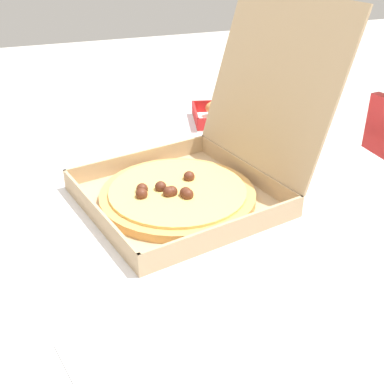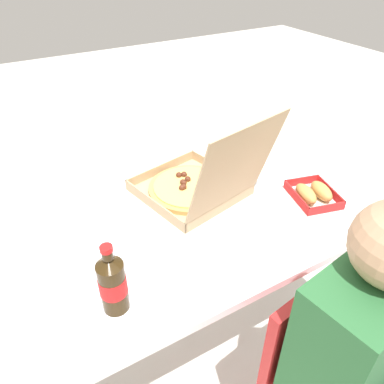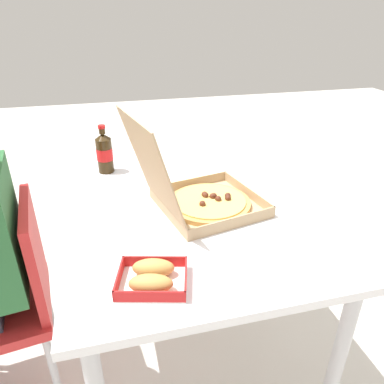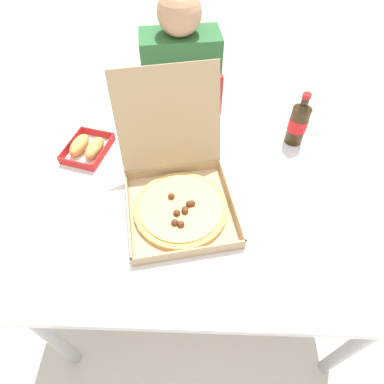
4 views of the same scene
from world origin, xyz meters
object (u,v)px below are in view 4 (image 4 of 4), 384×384
object	(u,v)px
diner_person	(181,84)
chair	(183,123)
bread_side_box	(87,148)
cola_bottle	(298,122)
pizza_box_open	(179,193)
paper_menu	(308,265)

from	to	relation	value
diner_person	chair	bearing A→B (deg)	-81.73
bread_side_box	cola_bottle	world-z (taller)	cola_bottle
pizza_box_open	cola_bottle	world-z (taller)	pizza_box_open
chair	pizza_box_open	bearing A→B (deg)	-87.60
bread_side_box	cola_bottle	bearing A→B (deg)	6.60
paper_menu	cola_bottle	bearing A→B (deg)	73.30
pizza_box_open	bread_side_box	distance (m)	0.44
pizza_box_open	chair	bearing A→B (deg)	92.40
chair	bread_side_box	world-z (taller)	chair
pizza_box_open	paper_menu	distance (m)	0.47
chair	bread_side_box	size ratio (longest dim) A/B	3.75
chair	bread_side_box	bearing A→B (deg)	-125.04
diner_person	cola_bottle	distance (m)	0.68
pizza_box_open	diner_person	bearing A→B (deg)	92.83
paper_menu	chair	bearing A→B (deg)	102.28
diner_person	pizza_box_open	bearing A→B (deg)	-87.17
diner_person	bread_side_box	size ratio (longest dim) A/B	5.19
chair	diner_person	distance (m)	0.21
pizza_box_open	cola_bottle	bearing A→B (deg)	36.59
diner_person	cola_bottle	bearing A→B (deg)	-42.84
bread_side_box	paper_menu	bearing A→B (deg)	-30.80
diner_person	pizza_box_open	xyz separation A→B (m)	(0.04, -0.79, 0.09)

